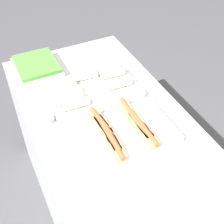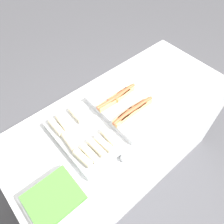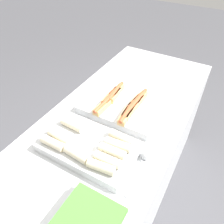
# 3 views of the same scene
# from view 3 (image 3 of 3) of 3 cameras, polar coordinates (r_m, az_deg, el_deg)

# --- Properties ---
(ground_plane) EXTENTS (12.00, 12.00, 0.00)m
(ground_plane) POSITION_cam_3_polar(r_m,az_deg,el_deg) (2.10, 1.45, -18.88)
(ground_plane) COLOR #4C4C51
(counter) EXTENTS (1.79, 0.79, 0.90)m
(counter) POSITION_cam_3_polar(r_m,az_deg,el_deg) (1.72, 1.70, -11.40)
(counter) COLOR silver
(counter) RESTS_ON ground_plane
(tray_hotdogs) EXTENTS (0.35, 0.49, 0.10)m
(tray_hotdogs) POSITION_cam_3_polar(r_m,az_deg,el_deg) (1.37, 2.47, 1.40)
(tray_hotdogs) COLOR silver
(tray_hotdogs) RESTS_ON counter
(tray_wraps) EXTENTS (0.30, 0.50, 0.09)m
(tray_wraps) POSITION_cam_3_polar(r_m,az_deg,el_deg) (1.15, -5.93, -8.92)
(tray_wraps) COLOR silver
(tray_wraps) RESTS_ON counter
(serving_spoon_near) EXTENTS (0.26, 0.05, 0.05)m
(serving_spoon_near) POSITION_cam_3_polar(r_m,az_deg,el_deg) (1.13, 8.33, -12.02)
(serving_spoon_near) COLOR #B2B5BA
(serving_spoon_near) RESTS_ON counter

